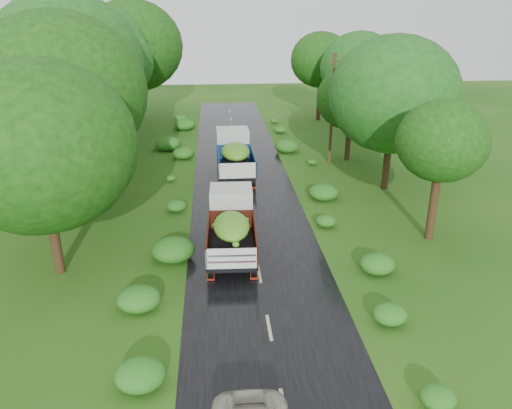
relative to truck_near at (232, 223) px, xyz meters
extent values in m
plane|color=#18490F|center=(1.12, -6.36, -1.47)|extent=(120.00, 120.00, 0.00)
cube|color=black|center=(1.12, -1.36, -1.46)|extent=(6.50, 80.00, 0.02)
cube|color=#BFB78C|center=(1.12, -10.36, -1.45)|extent=(0.12, 1.60, 0.00)
cube|color=#BFB78C|center=(1.12, -6.36, -1.45)|extent=(0.12, 1.60, 0.00)
cube|color=#BFB78C|center=(1.12, -2.36, -1.45)|extent=(0.12, 1.60, 0.00)
cube|color=#BFB78C|center=(1.12, 1.64, -1.45)|extent=(0.12, 1.60, 0.00)
cube|color=#BFB78C|center=(1.12, 5.64, -1.45)|extent=(0.12, 1.60, 0.00)
cube|color=#BFB78C|center=(1.12, 9.64, -1.45)|extent=(0.12, 1.60, 0.00)
cube|color=#BFB78C|center=(1.12, 13.64, -1.45)|extent=(0.12, 1.60, 0.00)
cube|color=#BFB78C|center=(1.12, 17.64, -1.45)|extent=(0.12, 1.60, 0.00)
cube|color=#BFB78C|center=(1.12, 21.64, -1.45)|extent=(0.12, 1.60, 0.00)
cube|color=#BFB78C|center=(1.12, 25.64, -1.45)|extent=(0.12, 1.60, 0.00)
cube|color=#BFB78C|center=(1.12, 29.64, -1.45)|extent=(0.12, 1.60, 0.00)
cube|color=#BFB78C|center=(1.12, 33.64, -1.45)|extent=(0.12, 1.60, 0.00)
cube|color=black|center=(-0.01, -0.31, -0.84)|extent=(1.87, 5.51, 0.27)
cylinder|color=black|center=(-0.88, 1.71, -0.99)|extent=(0.31, 0.98, 0.97)
cylinder|color=black|center=(1.00, 1.64, -0.99)|extent=(0.31, 0.98, 0.97)
cylinder|color=black|center=(-0.99, -1.51, -0.99)|extent=(0.31, 0.98, 0.97)
cylinder|color=black|center=(0.88, -1.58, -0.99)|extent=(0.31, 0.98, 0.97)
cylinder|color=black|center=(-1.03, -2.50, -0.99)|extent=(0.31, 0.98, 0.97)
cylinder|color=black|center=(0.85, -2.57, -0.99)|extent=(0.31, 0.98, 0.97)
cube|color=maroon|center=(-1.04, -2.83, -1.20)|extent=(0.33, 0.05, 0.44)
cube|color=maroon|center=(0.83, -2.90, -1.20)|extent=(0.33, 0.05, 0.44)
cube|color=silver|center=(0.07, 1.87, 0.21)|extent=(2.20, 1.91, 1.84)
cube|color=black|center=(-0.05, -1.32, -0.63)|extent=(2.38, 4.24, 0.15)
cube|color=#43160C|center=(-1.12, -1.28, -0.09)|extent=(0.23, 4.16, 0.92)
cube|color=#43160C|center=(1.02, -1.36, -0.09)|extent=(0.23, 4.16, 0.92)
cube|color=#43160C|center=(0.03, 0.72, -0.09)|extent=(2.23, 0.16, 0.92)
cube|color=silver|center=(-0.12, -3.36, -0.09)|extent=(2.23, 0.16, 0.92)
ellipsoid|color=#54951B|center=(-0.05, -1.32, 0.48)|extent=(2.00, 3.56, 0.97)
cube|color=black|center=(0.68, 11.26, -0.79)|extent=(1.88, 5.90, 0.29)
cylinder|color=black|center=(-0.36, 13.38, -0.95)|extent=(0.31, 1.05, 1.04)
cylinder|color=black|center=(1.66, 13.41, -0.95)|extent=(0.31, 1.05, 1.04)
cylinder|color=black|center=(-0.32, 9.91, -0.95)|extent=(0.31, 1.05, 1.04)
cylinder|color=black|center=(1.71, 9.94, -0.95)|extent=(0.31, 1.05, 1.04)
cylinder|color=black|center=(-0.30, 8.84, -0.95)|extent=(0.31, 1.05, 1.04)
cylinder|color=black|center=(1.72, 8.87, -0.95)|extent=(0.31, 1.05, 1.04)
cube|color=maroon|center=(-0.30, 8.49, -1.18)|extent=(0.36, 0.05, 0.47)
cube|color=maroon|center=(1.73, 8.51, -1.18)|extent=(0.36, 0.05, 0.47)
cube|color=silver|center=(0.64, 13.61, 0.34)|extent=(2.33, 2.02, 1.98)
cube|color=black|center=(0.69, 10.16, -0.56)|extent=(2.46, 4.52, 0.17)
cube|color=navy|center=(-0.47, 10.15, 0.02)|extent=(0.15, 4.49, 0.99)
cube|color=navy|center=(1.85, 10.18, 0.02)|extent=(0.15, 4.49, 0.99)
cube|color=navy|center=(0.66, 12.37, 0.02)|extent=(2.40, 0.12, 0.99)
cube|color=silver|center=(0.72, 7.96, 0.02)|extent=(2.40, 0.12, 0.99)
ellipsoid|color=#54951B|center=(0.69, 10.16, 0.64)|extent=(2.07, 3.80, 1.04)
cylinder|color=#382616|center=(7.94, 13.85, 2.55)|extent=(0.27, 0.27, 8.04)
cube|color=#382616|center=(7.94, 13.85, 5.97)|extent=(1.39, 0.42, 0.10)
cylinder|color=black|center=(-7.82, -1.38, 1.85)|extent=(0.44, 0.44, 6.65)
ellipsoid|color=#0D410C|center=(-7.82, -1.38, 4.38)|extent=(3.99, 3.99, 3.59)
cylinder|color=black|center=(-8.68, 5.55, 2.51)|extent=(0.47, 0.47, 7.96)
ellipsoid|color=#0D410C|center=(-8.68, 5.55, 5.53)|extent=(4.27, 4.27, 3.84)
cylinder|color=black|center=(-8.99, 9.84, 2.15)|extent=(0.45, 0.45, 7.24)
ellipsoid|color=#0D410C|center=(-8.99, 9.84, 4.90)|extent=(3.94, 3.94, 3.55)
cylinder|color=black|center=(-10.36, 13.76, 2.80)|extent=(0.49, 0.49, 8.55)
ellipsoid|color=#0D410C|center=(-10.36, 13.76, 6.05)|extent=(4.53, 4.53, 4.08)
cylinder|color=black|center=(-8.81, 20.16, 2.44)|extent=(0.47, 0.47, 7.82)
ellipsoid|color=#0D410C|center=(-8.81, 20.16, 5.41)|extent=(3.73, 3.73, 3.35)
cylinder|color=black|center=(-10.53, 24.51, 2.79)|extent=(0.48, 0.48, 8.52)
ellipsoid|color=#0D410C|center=(-10.53, 24.51, 6.03)|extent=(4.15, 4.15, 3.74)
cylinder|color=black|center=(-8.39, 30.27, 2.68)|extent=(0.48, 0.48, 8.30)
ellipsoid|color=#0D410C|center=(-8.39, 30.27, 5.83)|extent=(4.44, 4.44, 3.99)
cylinder|color=black|center=(10.16, 0.53, 1.45)|extent=(0.42, 0.42, 5.85)
ellipsoid|color=#124B15|center=(10.16, 0.53, 3.68)|extent=(2.96, 2.96, 2.67)
cylinder|color=black|center=(10.32, 8.05, 1.98)|extent=(0.45, 0.45, 6.90)
ellipsoid|color=#124B15|center=(10.32, 8.05, 4.60)|extent=(3.99, 3.99, 3.59)
cylinder|color=black|center=(9.48, 14.46, 1.20)|extent=(0.41, 0.41, 5.35)
ellipsoid|color=#124B15|center=(9.48, 14.46, 3.23)|extent=(3.21, 3.21, 2.88)
cylinder|color=black|center=(12.10, 21.81, 1.94)|extent=(0.44, 0.44, 6.82)
ellipsoid|color=#124B15|center=(12.10, 21.81, 4.53)|extent=(3.71, 3.71, 3.34)
cylinder|color=black|center=(10.08, 28.48, 1.94)|extent=(0.44, 0.44, 6.83)
ellipsoid|color=#124B15|center=(10.08, 28.48, 4.53)|extent=(3.47, 3.47, 3.12)
camera|label=1|loc=(-0.71, -21.79, 9.84)|focal=35.00mm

